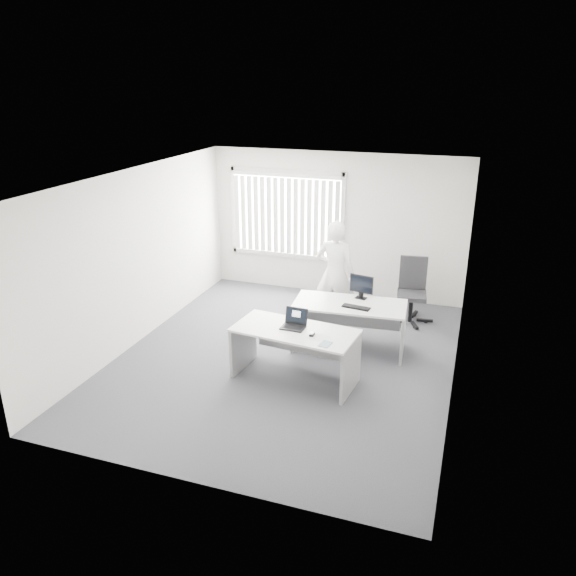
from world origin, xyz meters
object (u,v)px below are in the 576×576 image
(desk_near, at_px, (295,344))
(person, at_px, (335,274))
(monitor, at_px, (361,287))
(office_chair, at_px, (411,302))
(desk_far, at_px, (349,316))
(laptop, at_px, (293,320))

(desk_near, height_order, person, person)
(desk_near, bearing_deg, monitor, 72.90)
(monitor, bearing_deg, office_chair, 71.99)
(desk_near, xyz_separation_m, desk_far, (0.51, 1.18, 0.00))
(desk_far, bearing_deg, desk_near, -118.07)
(person, bearing_deg, laptop, 89.69)
(desk_far, distance_m, laptop, 1.32)
(desk_far, relative_size, laptop, 5.43)
(office_chair, distance_m, laptop, 2.99)
(office_chair, xyz_separation_m, monitor, (-0.67, -1.20, 0.63))
(desk_near, distance_m, monitor, 1.64)
(laptop, bearing_deg, office_chair, 65.16)
(desk_far, distance_m, monitor, 0.51)
(desk_near, height_order, laptop, laptop)
(desk_near, bearing_deg, laptop, 148.74)
(desk_near, bearing_deg, person, 95.20)
(desk_near, relative_size, desk_far, 1.01)
(person, bearing_deg, desk_far, 119.74)
(desk_far, bearing_deg, office_chair, 57.16)
(desk_far, height_order, laptop, laptop)
(desk_far, relative_size, monitor, 4.62)
(monitor, bearing_deg, desk_far, -102.05)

